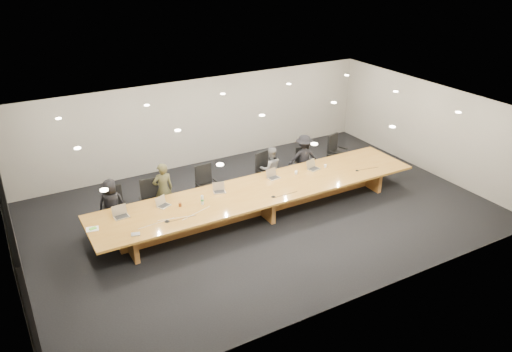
{
  "coord_description": "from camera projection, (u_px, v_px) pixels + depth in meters",
  "views": [
    {
      "loc": [
        -5.87,
        -10.13,
        6.62
      ],
      "look_at": [
        0.0,
        0.3,
        1.0
      ],
      "focal_mm": 35.0,
      "sensor_mm": 36.0,
      "label": 1
    }
  ],
  "objects": [
    {
      "name": "ground",
      "position": [
        261.0,
        214.0,
        13.41
      ],
      "size": [
        12.0,
        12.0,
        0.0
      ],
      "primitive_type": "plane",
      "color": "black",
      "rests_on": "ground"
    },
    {
      "name": "back_wall",
      "position": [
        199.0,
        122.0,
        15.97
      ],
      "size": [
        12.0,
        0.02,
        2.8
      ],
      "primitive_type": "cube",
      "color": "#B4AEA3",
      "rests_on": "ground"
    },
    {
      "name": "left_wall_panel",
      "position": [
        10.0,
        225.0,
        10.19
      ],
      "size": [
        0.08,
        7.84,
        2.74
      ],
      "primitive_type": "cube",
      "color": "black",
      "rests_on": "ground"
    },
    {
      "name": "conference_table",
      "position": [
        262.0,
        197.0,
        13.19
      ],
      "size": [
        9.0,
        1.8,
        0.75
      ],
      "color": "#946120",
      "rests_on": "ground"
    },
    {
      "name": "chair_far_left",
      "position": [
        116.0,
        209.0,
        12.5
      ],
      "size": [
        0.59,
        0.59,
        1.13
      ],
      "primitive_type": null,
      "rotation": [
        0.0,
        0.0,
        -0.03
      ],
      "color": "black",
      "rests_on": "ground"
    },
    {
      "name": "chair_left",
      "position": [
        151.0,
        200.0,
        12.93
      ],
      "size": [
        0.64,
        0.64,
        1.11
      ],
      "primitive_type": null,
      "rotation": [
        0.0,
        0.0,
        -0.14
      ],
      "color": "black",
      "rests_on": "ground"
    },
    {
      "name": "chair_mid_left",
      "position": [
        207.0,
        185.0,
        13.68
      ],
      "size": [
        0.61,
        0.61,
        1.15
      ],
      "primitive_type": null,
      "rotation": [
        0.0,
        0.0,
        0.05
      ],
      "color": "black",
      "rests_on": "ground"
    },
    {
      "name": "chair_mid_right",
      "position": [
        267.0,
        172.0,
        14.48
      ],
      "size": [
        0.74,
        0.74,
        1.16
      ],
      "primitive_type": null,
      "rotation": [
        0.0,
        0.0,
        0.29
      ],
      "color": "black",
      "rests_on": "ground"
    },
    {
      "name": "chair_right",
      "position": [
        304.0,
        164.0,
        15.18
      ],
      "size": [
        0.62,
        0.62,
        1.0
      ],
      "primitive_type": null,
      "rotation": [
        0.0,
        0.0,
        -0.25
      ],
      "color": "black",
      "rests_on": "ground"
    },
    {
      "name": "chair_far_right",
      "position": [
        338.0,
        152.0,
        15.8
      ],
      "size": [
        0.75,
        0.75,
        1.17
      ],
      "primitive_type": null,
      "rotation": [
        0.0,
        0.0,
        0.32
      ],
      "color": "black",
      "rests_on": "ground"
    },
    {
      "name": "person_a",
      "position": [
        112.0,
        204.0,
        12.46
      ],
      "size": [
        0.78,
        0.65,
        1.36
      ],
      "primitive_type": "imported",
      "rotation": [
        0.0,
        0.0,
        2.76
      ],
      "color": "black",
      "rests_on": "ground"
    },
    {
      "name": "person_b",
      "position": [
        163.0,
        189.0,
        13.07
      ],
      "size": [
        0.56,
        0.38,
        1.49
      ],
      "primitive_type": "imported",
      "rotation": [
        0.0,
        0.0,
        3.1
      ],
      "color": "#39371F",
      "rests_on": "ground"
    },
    {
      "name": "person_c",
      "position": [
        271.0,
        168.0,
        14.48
      ],
      "size": [
        0.74,
        0.63,
        1.32
      ],
      "primitive_type": "imported",
      "rotation": [
        0.0,
        0.0,
        2.92
      ],
      "color": "#5D5D5F",
      "rests_on": "ground"
    },
    {
      "name": "person_d",
      "position": [
        304.0,
        158.0,
        15.04
      ],
      "size": [
        1.06,
        0.82,
        1.45
      ],
      "primitive_type": "imported",
      "rotation": [
        0.0,
        0.0,
        2.81
      ],
      "color": "black",
      "rests_on": "ground"
    },
    {
      "name": "laptop_a",
      "position": [
        121.0,
        212.0,
        11.68
      ],
      "size": [
        0.36,
        0.27,
        0.27
      ],
      "primitive_type": null,
      "rotation": [
        0.0,
        0.0,
        0.06
      ],
      "color": "tan",
      "rests_on": "conference_table"
    },
    {
      "name": "laptop_b",
      "position": [
        164.0,
        202.0,
        12.17
      ],
      "size": [
        0.38,
        0.34,
        0.25
      ],
      "primitive_type": null,
      "rotation": [
        0.0,
        0.0,
        0.43
      ],
      "color": "#C3B595",
      "rests_on": "conference_table"
    },
    {
      "name": "laptop_c",
      "position": [
        219.0,
        188.0,
        12.86
      ],
      "size": [
        0.36,
        0.3,
        0.24
      ],
      "primitive_type": null,
      "rotation": [
        0.0,
        0.0,
        -0.26
      ],
      "color": "#BBA78F",
      "rests_on": "conference_table"
    },
    {
      "name": "laptop_d",
      "position": [
        274.0,
        174.0,
        13.62
      ],
      "size": [
        0.36,
        0.29,
        0.26
      ],
      "primitive_type": null,
      "rotation": [
        0.0,
        0.0,
        0.14
      ],
      "color": "tan",
      "rests_on": "conference_table"
    },
    {
      "name": "laptop_e",
      "position": [
        314.0,
        165.0,
        14.16
      ],
      "size": [
        0.39,
        0.33,
        0.27
      ],
      "primitive_type": null,
      "rotation": [
        0.0,
        0.0,
        0.26
      ],
      "color": "#B4AA89",
      "rests_on": "conference_table"
    },
    {
      "name": "water_bottle",
      "position": [
        202.0,
        200.0,
        12.28
      ],
      "size": [
        0.1,
        0.1,
        0.23
      ],
      "primitive_type": "cylinder",
      "rotation": [
        0.0,
        0.0,
        0.4
      ],
      "color": "#B5C6BF",
      "rests_on": "conference_table"
    },
    {
      "name": "amber_mug",
      "position": [
        180.0,
        205.0,
        12.2
      ],
      "size": [
        0.09,
        0.09,
        0.09
      ],
      "primitive_type": "cylinder",
      "rotation": [
        0.0,
        0.0,
        0.22
      ],
      "color": "maroon",
      "rests_on": "conference_table"
    },
    {
      "name": "paper_cup_near",
      "position": [
        296.0,
        173.0,
        13.9
      ],
      "size": [
        0.08,
        0.08,
        0.1
      ],
      "primitive_type": "cone",
      "rotation": [
        0.0,
        0.0,
        -0.04
      ],
      "color": "white",
      "rests_on": "conference_table"
    },
    {
      "name": "paper_cup_far",
      "position": [
        325.0,
        166.0,
        14.32
      ],
      "size": [
        0.09,
        0.09,
        0.09
      ],
      "primitive_type": "cone",
      "rotation": [
        0.0,
        0.0,
        0.21
      ],
      "color": "white",
      "rests_on": "conference_table"
    },
    {
      "name": "notepad",
      "position": [
        92.0,
        229.0,
        11.24
      ],
      "size": [
        0.31,
        0.27,
        0.02
      ],
      "primitive_type": "cube",
      "rotation": [
        0.0,
        0.0,
        -0.19
      ],
      "color": "white",
      "rests_on": "conference_table"
    },
    {
      "name": "lime_gadget",
      "position": [
        93.0,
        228.0,
        11.23
      ],
      "size": [
        0.16,
        0.11,
        0.02
      ],
      "primitive_type": "cube",
      "rotation": [
        0.0,
        0.0,
        0.17
      ],
      "color": "#66D037",
      "rests_on": "notepad"
    },
    {
      "name": "av_box",
      "position": [
        136.0,
        234.0,
        11.02
      ],
      "size": [
        0.22,
        0.19,
        0.03
      ],
      "primitive_type": "cube",
      "rotation": [
        0.0,
        0.0,
        -0.29
      ],
      "color": "silver",
      "rests_on": "conference_table"
    },
    {
      "name": "mic_left",
      "position": [
        167.0,
        221.0,
        11.55
      ],
      "size": [
        0.14,
        0.14,
        0.03
      ],
      "primitive_type": "cone",
      "rotation": [
        0.0,
        0.0,
        0.04
      ],
      "color": "black",
      "rests_on": "conference_table"
    },
    {
      "name": "mic_center",
      "position": [
        273.0,
        196.0,
        12.67
      ],
      "size": [
        0.12,
        0.12,
        0.03
      ],
      "primitive_type": "cone",
      "rotation": [
        0.0,
        0.0,
        0.04
      ],
      "color": "black",
      "rests_on": "conference_table"
    },
    {
      "name": "mic_right",
      "position": [
        357.0,
        170.0,
        14.12
      ],
      "size": [
        0.13,
        0.13,
        0.03
      ],
      "primitive_type": "cone",
      "rotation": [
        0.0,
        0.0,
        0.38
      ],
      "color": "black",
      "rests_on": "conference_table"
    }
  ]
}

